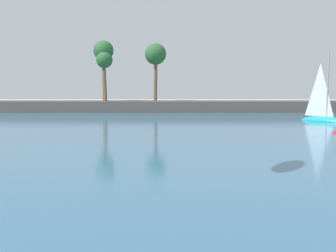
% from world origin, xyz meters
% --- Properties ---
extents(sea, '(220.00, 95.93, 0.06)m').
position_xyz_m(sea, '(0.00, 57.27, 0.03)').
color(sea, '#33607F').
rests_on(sea, ground).
extents(palm_headland, '(120.00, 6.66, 13.32)m').
position_xyz_m(palm_headland, '(-3.60, 65.09, 2.36)').
color(palm_headland, '#514C47').
rests_on(palm_headland, ground).
extents(sailboat_near_shore, '(4.93, 5.46, 8.23)m').
position_xyz_m(sailboat_near_shore, '(19.27, 47.25, 0.80)').
color(sailboat_near_shore, teal).
rests_on(sailboat_near_shore, sea).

